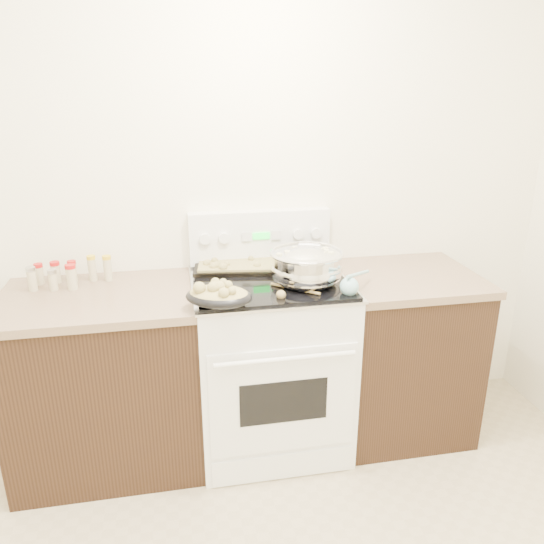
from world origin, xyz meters
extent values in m
cube|color=white|center=(0.00, 1.77, 1.35)|extent=(4.00, 0.05, 2.70)
cube|color=black|center=(-0.48, 1.43, 0.44)|extent=(0.90, 0.64, 0.88)
cube|color=brown|center=(-0.48, 1.43, 0.90)|extent=(0.93, 0.67, 0.04)
cube|color=black|center=(1.08, 1.43, 0.44)|extent=(0.70, 0.64, 0.88)
cube|color=brown|center=(1.08, 1.43, 0.90)|extent=(0.73, 0.67, 0.04)
cube|color=white|center=(0.35, 1.42, 0.46)|extent=(0.76, 0.66, 0.92)
cube|color=white|center=(0.35, 1.08, 0.45)|extent=(0.70, 0.01, 0.55)
cube|color=black|center=(0.35, 1.08, 0.46)|extent=(0.42, 0.01, 0.22)
cylinder|color=white|center=(0.35, 1.04, 0.70)|extent=(0.65, 0.02, 0.02)
cube|color=white|center=(0.35, 1.09, 0.08)|extent=(0.70, 0.01, 0.14)
cube|color=silver|center=(0.35, 1.42, 0.93)|extent=(0.78, 0.68, 0.01)
cube|color=black|center=(0.35, 1.42, 0.94)|extent=(0.74, 0.64, 0.01)
cube|color=white|center=(0.35, 1.72, 1.08)|extent=(0.76, 0.07, 0.28)
cylinder|color=white|center=(0.05, 1.67, 1.10)|extent=(0.06, 0.02, 0.06)
cylinder|color=white|center=(0.15, 1.67, 1.10)|extent=(0.06, 0.02, 0.06)
cylinder|color=white|center=(0.55, 1.67, 1.10)|extent=(0.06, 0.02, 0.06)
cylinder|color=white|center=(0.65, 1.67, 1.10)|extent=(0.06, 0.02, 0.06)
cube|color=#19E533|center=(0.35, 1.67, 1.10)|extent=(0.09, 0.00, 0.04)
cube|color=silver|center=(0.27, 1.67, 1.10)|extent=(0.05, 0.00, 0.05)
cube|color=silver|center=(0.43, 1.67, 1.10)|extent=(0.05, 0.00, 0.05)
ellipsoid|color=silver|center=(0.51, 1.34, 1.01)|extent=(0.39, 0.39, 0.21)
cylinder|color=silver|center=(0.51, 1.34, 0.95)|extent=(0.19, 0.19, 0.01)
torus|color=silver|center=(0.51, 1.34, 1.10)|extent=(0.36, 0.36, 0.02)
cylinder|color=silver|center=(0.51, 1.34, 1.04)|extent=(0.33, 0.33, 0.12)
cylinder|color=olive|center=(0.51, 1.34, 1.09)|extent=(0.31, 0.31, 0.00)
cube|color=beige|center=(0.58, 1.32, 1.09)|extent=(0.04, 0.04, 0.03)
cube|color=beige|center=(0.48, 1.32, 1.09)|extent=(0.04, 0.04, 0.03)
cube|color=beige|center=(0.53, 1.27, 1.09)|extent=(0.04, 0.04, 0.03)
cube|color=beige|center=(0.58, 1.37, 1.09)|extent=(0.04, 0.04, 0.03)
cube|color=beige|center=(0.62, 1.36, 1.09)|extent=(0.03, 0.03, 0.02)
cube|color=beige|center=(0.43, 1.36, 1.09)|extent=(0.03, 0.03, 0.03)
cube|color=beige|center=(0.48, 1.36, 1.09)|extent=(0.03, 0.03, 0.02)
cube|color=beige|center=(0.48, 1.36, 1.09)|extent=(0.03, 0.03, 0.03)
cube|color=beige|center=(0.63, 1.32, 1.09)|extent=(0.03, 0.03, 0.02)
cube|color=beige|center=(0.62, 1.39, 1.09)|extent=(0.03, 0.03, 0.02)
cube|color=beige|center=(0.48, 1.42, 1.09)|extent=(0.03, 0.03, 0.02)
cube|color=beige|center=(0.38, 1.34, 1.09)|extent=(0.03, 0.03, 0.02)
ellipsoid|color=black|center=(0.07, 1.14, 0.98)|extent=(0.35, 0.30, 0.08)
ellipsoid|color=tan|center=(0.07, 1.14, 1.00)|extent=(0.32, 0.27, 0.06)
sphere|color=tan|center=(0.10, 1.19, 1.03)|extent=(0.04, 0.04, 0.04)
sphere|color=tan|center=(-0.01, 1.14, 1.03)|extent=(0.06, 0.06, 0.06)
sphere|color=tan|center=(0.05, 1.13, 1.03)|extent=(0.05, 0.05, 0.05)
sphere|color=tan|center=(0.12, 1.09, 1.03)|extent=(0.04, 0.04, 0.04)
sphere|color=tan|center=(0.07, 1.13, 1.03)|extent=(0.05, 0.05, 0.05)
sphere|color=tan|center=(0.09, 1.08, 1.03)|extent=(0.05, 0.05, 0.05)
sphere|color=tan|center=(0.11, 1.15, 1.03)|extent=(0.04, 0.04, 0.04)
sphere|color=tan|center=(0.06, 1.21, 1.03)|extent=(0.04, 0.04, 0.04)
cube|color=black|center=(0.21, 1.63, 0.95)|extent=(0.48, 0.36, 0.02)
cube|color=tan|center=(0.21, 1.63, 0.97)|extent=(0.43, 0.32, 0.02)
sphere|color=tan|center=(0.13, 1.54, 0.98)|extent=(0.04, 0.04, 0.04)
sphere|color=tan|center=(0.10, 1.58, 0.98)|extent=(0.04, 0.04, 0.04)
sphere|color=tan|center=(0.29, 1.65, 0.98)|extent=(0.03, 0.03, 0.03)
sphere|color=tan|center=(0.06, 1.63, 0.98)|extent=(0.03, 0.03, 0.03)
sphere|color=tan|center=(0.10, 1.67, 0.98)|extent=(0.04, 0.04, 0.04)
sphere|color=tan|center=(0.15, 1.59, 0.98)|extent=(0.03, 0.03, 0.03)
sphere|color=tan|center=(0.31, 1.55, 0.98)|extent=(0.04, 0.04, 0.04)
sphere|color=tan|center=(0.07, 1.72, 0.98)|extent=(0.04, 0.04, 0.04)
sphere|color=tan|center=(0.05, 1.62, 0.98)|extent=(0.04, 0.04, 0.04)
sphere|color=tan|center=(0.08, 1.57, 0.98)|extent=(0.04, 0.04, 0.04)
cylinder|color=#A08349|center=(0.44, 1.25, 0.95)|extent=(0.20, 0.18, 0.01)
sphere|color=#A08349|center=(0.36, 1.18, 0.96)|extent=(0.04, 0.04, 0.04)
sphere|color=#82B9C3|center=(0.68, 1.17, 0.98)|extent=(0.09, 0.09, 0.09)
cylinder|color=#82B9C3|center=(0.75, 1.25, 1.00)|extent=(0.20, 0.23, 0.08)
cylinder|color=#BFB28C|center=(-0.77, 1.63, 0.96)|extent=(0.04, 0.04, 0.09)
cylinder|color=#B21414|center=(-0.77, 1.63, 1.02)|extent=(0.04, 0.04, 0.02)
cylinder|color=#BFB28C|center=(-0.70, 1.64, 0.97)|extent=(0.04, 0.04, 0.09)
cylinder|color=#B21414|center=(-0.70, 1.64, 1.02)|extent=(0.05, 0.05, 0.02)
cylinder|color=#BFB28C|center=(-0.62, 1.64, 0.97)|extent=(0.04, 0.04, 0.09)
cylinder|color=#B21414|center=(-0.62, 1.64, 1.02)|extent=(0.04, 0.04, 0.02)
cylinder|color=#BFB28C|center=(-0.52, 1.64, 0.98)|extent=(0.04, 0.04, 0.11)
cylinder|color=gold|center=(-0.52, 1.64, 1.04)|extent=(0.04, 0.04, 0.02)
cylinder|color=#BFB28C|center=(-0.44, 1.62, 0.98)|extent=(0.04, 0.04, 0.11)
cylinder|color=gold|center=(-0.44, 1.62, 1.04)|extent=(0.04, 0.04, 0.02)
cylinder|color=#BFB28C|center=(-0.79, 1.54, 0.97)|extent=(0.04, 0.04, 0.10)
cylinder|color=#B2B2B7|center=(-0.79, 1.54, 1.03)|extent=(0.04, 0.04, 0.02)
cylinder|color=#BFB28C|center=(-0.69, 1.54, 0.96)|extent=(0.04, 0.04, 0.09)
cylinder|color=#B2B2B7|center=(-0.69, 1.54, 1.02)|extent=(0.04, 0.04, 0.02)
cylinder|color=#BFB28C|center=(-0.60, 1.53, 0.97)|extent=(0.05, 0.05, 0.11)
cylinder|color=#B21414|center=(-0.60, 1.53, 1.04)|extent=(0.05, 0.05, 0.02)
camera|label=1|loc=(-0.10, -1.00, 1.86)|focal=35.00mm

